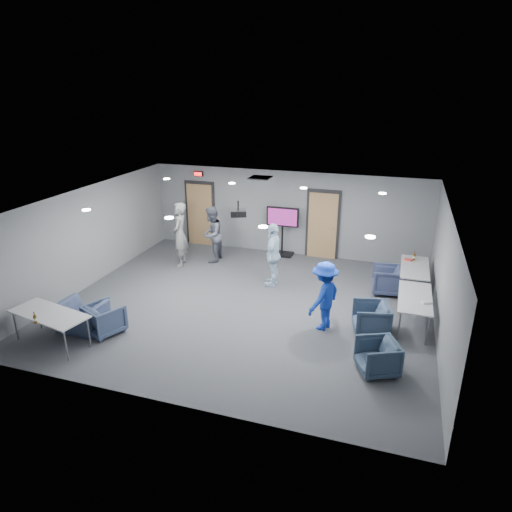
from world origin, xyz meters
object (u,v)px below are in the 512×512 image
(table_front_left, at_px, (49,315))
(chair_front_b, at_px, (81,317))
(chair_front_a, at_px, (104,319))
(table_right_b, at_px, (415,299))
(bottle_front, at_px, (35,319))
(bottle_right, at_px, (414,257))
(person_c, at_px, (273,255))
(chair_right_c, at_px, (377,357))
(projector, at_px, (238,213))
(tv_stand, at_px, (282,228))
(table_right_a, at_px, (415,268))
(chair_right_a, at_px, (388,280))
(person_a, at_px, (180,235))
(chair_right_b, at_px, (371,318))
(person_b, at_px, (212,235))
(person_d, at_px, (324,296))

(table_front_left, bearing_deg, chair_front_b, 84.47)
(chair_front_a, height_order, table_right_b, table_right_b)
(chair_front_a, height_order, bottle_front, bottle_front)
(chair_front_b, height_order, bottle_right, bottle_right)
(table_right_b, bearing_deg, person_c, 71.68)
(chair_right_c, height_order, projector, projector)
(bottle_front, bearing_deg, tv_stand, 65.80)
(table_right_a, height_order, bottle_right, bottle_right)
(table_right_a, relative_size, tv_stand, 1.07)
(chair_right_a, xyz_separation_m, projector, (-3.50, -1.88, 2.04))
(chair_right_a, height_order, table_right_b, same)
(person_a, height_order, table_right_a, person_a)
(chair_front_a, xyz_separation_m, bottle_right, (6.51, 4.84, 0.48))
(person_a, xyz_separation_m, table_right_b, (6.78, -1.76, -0.30))
(bottle_right, bearing_deg, projector, -147.46)
(chair_right_a, xyz_separation_m, chair_right_c, (0.00, -3.76, -0.03))
(chair_right_c, relative_size, table_front_left, 0.39)
(chair_right_a, distance_m, chair_right_b, 2.29)
(person_b, relative_size, chair_right_c, 2.38)
(chair_front_b, distance_m, bottle_right, 8.63)
(chair_front_a, bearing_deg, table_front_left, 67.21)
(person_b, height_order, table_right_b, person_b)
(person_b, xyz_separation_m, table_front_left, (-1.34, -5.55, -0.19))
(person_b, bearing_deg, chair_right_b, 55.70)
(chair_right_b, height_order, chair_front_a, chair_right_b)
(table_right_a, bearing_deg, chair_front_b, 121.78)
(person_d, height_order, chair_right_b, person_d)
(person_a, bearing_deg, table_front_left, -20.87)
(chair_right_c, bearing_deg, bottle_right, 147.55)
(table_right_b, relative_size, bottle_front, 6.99)
(chair_right_a, height_order, chair_right_c, chair_right_a)
(table_front_left, relative_size, bottle_right, 7.38)
(person_c, distance_m, bottle_right, 3.84)
(chair_right_c, relative_size, tv_stand, 0.46)
(person_c, bearing_deg, bottle_right, 104.90)
(table_right_b, bearing_deg, table_front_left, 113.55)
(chair_front_b, relative_size, table_right_b, 0.58)
(table_front_left, xyz_separation_m, tv_stand, (3.28, 6.75, 0.22))
(projector, bearing_deg, person_c, 49.46)
(chair_right_b, xyz_separation_m, tv_stand, (-3.16, 4.18, 0.55))
(person_c, height_order, tv_stand, person_c)
(chair_right_b, distance_m, chair_front_b, 6.51)
(person_a, height_order, bottle_front, person_a)
(tv_stand, bearing_deg, person_c, -81.19)
(chair_right_c, relative_size, projector, 1.62)
(table_front_left, bearing_deg, person_a, 95.31)
(chair_right_a, relative_size, table_right_b, 0.46)
(person_b, distance_m, tv_stand, 2.28)
(table_right_a, bearing_deg, chair_right_a, 111.89)
(chair_front_b, distance_m, table_right_a, 8.38)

